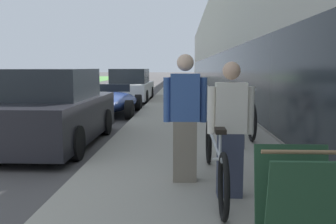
{
  "coord_description": "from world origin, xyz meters",
  "views": [
    {
      "loc": [
        5.13,
        -3.43,
        1.59
      ],
      "look_at": [
        4.38,
        14.55,
        -0.58
      ],
      "focal_mm": 40.0,
      "sensor_mm": 36.0,
      "label": 1
    }
  ],
  "objects_px": {
    "tandem_bicycle": "(214,157)",
    "person_bystander": "(185,118)",
    "person_rider": "(230,130)",
    "bike_rack_hoop": "(242,119)",
    "parked_sedan_curbside": "(52,111)",
    "parked_sedan_far": "(130,86)",
    "sandwich_board_sign": "(299,211)",
    "cruiser_bike_nearest": "(247,117)",
    "vintage_roadster_curbside": "(109,102)"
  },
  "relations": [
    {
      "from": "bike_rack_hoop",
      "to": "parked_sedan_far",
      "type": "bearing_deg",
      "value": 108.81
    },
    {
      "from": "person_rider",
      "to": "sandwich_board_sign",
      "type": "height_order",
      "value": "person_rider"
    },
    {
      "from": "tandem_bicycle",
      "to": "parked_sedan_curbside",
      "type": "distance_m",
      "value": 4.21
    },
    {
      "from": "bike_rack_hoop",
      "to": "parked_sedan_curbside",
      "type": "distance_m",
      "value": 3.8
    },
    {
      "from": "tandem_bicycle",
      "to": "person_rider",
      "type": "distance_m",
      "value": 0.57
    },
    {
      "from": "sandwich_board_sign",
      "to": "vintage_roadster_curbside",
      "type": "xyz_separation_m",
      "value": [
        -3.3,
        9.77,
        -0.13
      ]
    },
    {
      "from": "sandwich_board_sign",
      "to": "parked_sedan_curbside",
      "type": "xyz_separation_m",
      "value": [
        -3.51,
        4.84,
        0.14
      ]
    },
    {
      "from": "sandwich_board_sign",
      "to": "parked_sedan_far",
      "type": "bearing_deg",
      "value": 102.59
    },
    {
      "from": "tandem_bicycle",
      "to": "parked_sedan_curbside",
      "type": "height_order",
      "value": "parked_sedan_curbside"
    },
    {
      "from": "bike_rack_hoop",
      "to": "vintage_roadster_curbside",
      "type": "height_order",
      "value": "vintage_roadster_curbside"
    },
    {
      "from": "parked_sedan_far",
      "to": "person_rider",
      "type": "bearing_deg",
      "value": -77.17
    },
    {
      "from": "person_bystander",
      "to": "sandwich_board_sign",
      "type": "relative_size",
      "value": 1.82
    },
    {
      "from": "cruiser_bike_nearest",
      "to": "parked_sedan_far",
      "type": "bearing_deg",
      "value": 111.91
    },
    {
      "from": "tandem_bicycle",
      "to": "cruiser_bike_nearest",
      "type": "distance_m",
      "value": 3.52
    },
    {
      "from": "tandem_bicycle",
      "to": "person_bystander",
      "type": "xyz_separation_m",
      "value": [
        -0.37,
        0.19,
        0.46
      ]
    },
    {
      "from": "tandem_bicycle",
      "to": "person_bystander",
      "type": "relative_size",
      "value": 1.73
    },
    {
      "from": "sandwich_board_sign",
      "to": "vintage_roadster_curbside",
      "type": "distance_m",
      "value": 10.31
    },
    {
      "from": "person_rider",
      "to": "parked_sedan_far",
      "type": "distance_m",
      "value": 13.76
    },
    {
      "from": "parked_sedan_curbside",
      "to": "bike_rack_hoop",
      "type": "bearing_deg",
      "value": -6.76
    },
    {
      "from": "person_bystander",
      "to": "parked_sedan_far",
      "type": "relative_size",
      "value": 0.35
    },
    {
      "from": "tandem_bicycle",
      "to": "sandwich_board_sign",
      "type": "relative_size",
      "value": 3.14
    },
    {
      "from": "cruiser_bike_nearest",
      "to": "sandwich_board_sign",
      "type": "distance_m",
      "value": 5.38
    },
    {
      "from": "tandem_bicycle",
      "to": "cruiser_bike_nearest",
      "type": "relative_size",
      "value": 1.47
    },
    {
      "from": "person_bystander",
      "to": "bike_rack_hoop",
      "type": "height_order",
      "value": "person_bystander"
    },
    {
      "from": "bike_rack_hoop",
      "to": "parked_sedan_far",
      "type": "relative_size",
      "value": 0.18
    },
    {
      "from": "bike_rack_hoop",
      "to": "cruiser_bike_nearest",
      "type": "bearing_deg",
      "value": 74.48
    },
    {
      "from": "parked_sedan_curbside",
      "to": "person_bystander",
      "type": "bearing_deg",
      "value": -44.76
    },
    {
      "from": "vintage_roadster_curbside",
      "to": "person_rider",
      "type": "bearing_deg",
      "value": -69.79
    },
    {
      "from": "parked_sedan_curbside",
      "to": "vintage_roadster_curbside",
      "type": "height_order",
      "value": "parked_sedan_curbside"
    },
    {
      "from": "bike_rack_hoop",
      "to": "vintage_roadster_curbside",
      "type": "distance_m",
      "value": 6.45
    },
    {
      "from": "sandwich_board_sign",
      "to": "tandem_bicycle",
      "type": "bearing_deg",
      "value": 102.58
    },
    {
      "from": "person_bystander",
      "to": "sandwich_board_sign",
      "type": "distance_m",
      "value": 2.34
    },
    {
      "from": "parked_sedan_curbside",
      "to": "parked_sedan_far",
      "type": "height_order",
      "value": "parked_sedan_curbside"
    },
    {
      "from": "person_rider",
      "to": "parked_sedan_curbside",
      "type": "relative_size",
      "value": 0.37
    },
    {
      "from": "tandem_bicycle",
      "to": "person_rider",
      "type": "xyz_separation_m",
      "value": [
        0.14,
        -0.37,
        0.41
      ]
    },
    {
      "from": "person_bystander",
      "to": "parked_sedan_far",
      "type": "xyz_separation_m",
      "value": [
        -2.55,
        12.85,
        -0.26
      ]
    },
    {
      "from": "tandem_bicycle",
      "to": "person_bystander",
      "type": "bearing_deg",
      "value": 152.21
    },
    {
      "from": "tandem_bicycle",
      "to": "cruiser_bike_nearest",
      "type": "height_order",
      "value": "cruiser_bike_nearest"
    },
    {
      "from": "parked_sedan_curbside",
      "to": "vintage_roadster_curbside",
      "type": "distance_m",
      "value": 4.94
    },
    {
      "from": "cruiser_bike_nearest",
      "to": "sandwich_board_sign",
      "type": "xyz_separation_m",
      "value": [
        -0.53,
        -5.36,
        0.04
      ]
    },
    {
      "from": "person_bystander",
      "to": "sandwich_board_sign",
      "type": "bearing_deg",
      "value": -69.54
    },
    {
      "from": "person_bystander",
      "to": "vintage_roadster_curbside",
      "type": "height_order",
      "value": "person_bystander"
    },
    {
      "from": "person_bystander",
      "to": "parked_sedan_curbside",
      "type": "relative_size",
      "value": 0.4
    },
    {
      "from": "tandem_bicycle",
      "to": "bike_rack_hoop",
      "type": "bearing_deg",
      "value": 73.83
    },
    {
      "from": "parked_sedan_curbside",
      "to": "parked_sedan_far",
      "type": "bearing_deg",
      "value": 89.13
    },
    {
      "from": "person_rider",
      "to": "parked_sedan_curbside",
      "type": "bearing_deg",
      "value": 134.7
    },
    {
      "from": "tandem_bicycle",
      "to": "vintage_roadster_curbside",
      "type": "xyz_separation_m",
      "value": [
        -2.87,
        7.8,
        -0.05
      ]
    },
    {
      "from": "tandem_bicycle",
      "to": "person_bystander",
      "type": "height_order",
      "value": "person_bystander"
    },
    {
      "from": "person_rider",
      "to": "bike_rack_hoop",
      "type": "xyz_separation_m",
      "value": [
        0.56,
        2.8,
        -0.26
      ]
    },
    {
      "from": "bike_rack_hoop",
      "to": "tandem_bicycle",
      "type": "bearing_deg",
      "value": -106.17
    }
  ]
}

